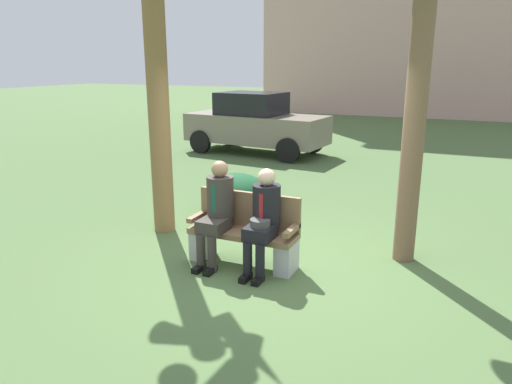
{
  "coord_description": "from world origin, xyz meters",
  "views": [
    {
      "loc": [
        2.15,
        -5.19,
        2.48
      ],
      "look_at": [
        -0.31,
        0.27,
        0.85
      ],
      "focal_mm": 33.51,
      "sensor_mm": 36.0,
      "label": 1
    }
  ],
  "objects_px": {
    "seated_man_left": "(217,207)",
    "parked_car_near": "(255,123)",
    "park_bench": "(245,233)",
    "palm_tree_tall": "(154,1)",
    "seated_man_right": "(264,216)",
    "shrub_near_bench": "(236,194)"
  },
  "relations": [
    {
      "from": "palm_tree_tall",
      "to": "seated_man_right",
      "type": "bearing_deg",
      "value": -20.82
    },
    {
      "from": "park_bench",
      "to": "parked_car_near",
      "type": "relative_size",
      "value": 0.34
    },
    {
      "from": "palm_tree_tall",
      "to": "parked_car_near",
      "type": "xyz_separation_m",
      "value": [
        -1.38,
        6.39,
        -2.44
      ]
    },
    {
      "from": "shrub_near_bench",
      "to": "seated_man_right",
      "type": "bearing_deg",
      "value": -55.41
    },
    {
      "from": "park_bench",
      "to": "palm_tree_tall",
      "type": "xyz_separation_m",
      "value": [
        -1.64,
        0.61,
        2.88
      ]
    },
    {
      "from": "seated_man_left",
      "to": "seated_man_right",
      "type": "distance_m",
      "value": 0.64
    },
    {
      "from": "parked_car_near",
      "to": "shrub_near_bench",
      "type": "bearing_deg",
      "value": -68.9
    },
    {
      "from": "park_bench",
      "to": "seated_man_left",
      "type": "relative_size",
      "value": 1.05
    },
    {
      "from": "seated_man_right",
      "to": "parked_car_near",
      "type": "bearing_deg",
      "value": 115.07
    },
    {
      "from": "park_bench",
      "to": "seated_man_right",
      "type": "relative_size",
      "value": 1.09
    },
    {
      "from": "seated_man_left",
      "to": "palm_tree_tall",
      "type": "relative_size",
      "value": 0.27
    },
    {
      "from": "seated_man_left",
      "to": "palm_tree_tall",
      "type": "bearing_deg",
      "value": 150.92
    },
    {
      "from": "parked_car_near",
      "to": "palm_tree_tall",
      "type": "bearing_deg",
      "value": -77.79
    },
    {
      "from": "seated_man_left",
      "to": "seated_man_right",
      "type": "xyz_separation_m",
      "value": [
        0.64,
        -0.01,
        -0.02
      ]
    },
    {
      "from": "seated_man_right",
      "to": "shrub_near_bench",
      "type": "relative_size",
      "value": 1.14
    },
    {
      "from": "seated_man_left",
      "to": "parked_car_near",
      "type": "height_order",
      "value": "parked_car_near"
    },
    {
      "from": "seated_man_right",
      "to": "shrub_near_bench",
      "type": "distance_m",
      "value": 2.36
    },
    {
      "from": "park_bench",
      "to": "shrub_near_bench",
      "type": "relative_size",
      "value": 1.24
    },
    {
      "from": "park_bench",
      "to": "palm_tree_tall",
      "type": "relative_size",
      "value": 0.29
    },
    {
      "from": "seated_man_left",
      "to": "parked_car_near",
      "type": "relative_size",
      "value": 0.32
    },
    {
      "from": "seated_man_right",
      "to": "parked_car_near",
      "type": "relative_size",
      "value": 0.31
    },
    {
      "from": "shrub_near_bench",
      "to": "park_bench",
      "type": "bearing_deg",
      "value": -60.6
    }
  ]
}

